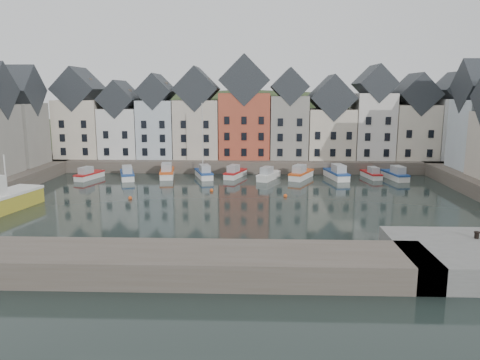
{
  "coord_description": "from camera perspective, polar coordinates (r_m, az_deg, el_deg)",
  "views": [
    {
      "loc": [
        2.12,
        -54.89,
        13.66
      ],
      "look_at": [
        0.01,
        6.0,
        2.03
      ],
      "focal_mm": 35.0,
      "sensor_mm": 36.0,
      "label": 1
    }
  ],
  "objects": [
    {
      "name": "boat_i",
      "position": [
        77.38,
        15.74,
        0.69
      ],
      "size": [
        2.56,
        5.55,
        2.05
      ],
      "rotation": [
        0.0,
        0.0,
        0.18
      ],
      "color": "silver",
      "rests_on": "ground"
    },
    {
      "name": "hillside",
      "position": [
        115.33,
        0.87,
        -5.11
      ],
      "size": [
        153.6,
        70.4,
        64.0
      ],
      "color": "#233319",
      "rests_on": "ground"
    },
    {
      "name": "boat_f",
      "position": [
        73.27,
        3.47,
        0.59
      ],
      "size": [
        4.09,
        6.23,
        2.3
      ],
      "rotation": [
        0.0,
        0.0,
        -0.41
      ],
      "color": "silver",
      "rests_on": "ground"
    },
    {
      "name": "left_terrace",
      "position": [
        78.45,
        -27.26,
        6.12
      ],
      "size": [
        7.65,
        17.0,
        15.69
      ],
      "color": "gray",
      "rests_on": "left_quay"
    },
    {
      "name": "ground",
      "position": [
        56.61,
        -0.22,
        -3.16
      ],
      "size": [
        260.0,
        260.0,
        0.0
      ],
      "primitive_type": "plane",
      "color": "black",
      "rests_on": "ground"
    },
    {
      "name": "boat_a",
      "position": [
        77.32,
        -17.95,
        0.59
      ],
      "size": [
        3.34,
        6.03,
        2.21
      ],
      "rotation": [
        0.0,
        0.0,
        -0.29
      ],
      "color": "silver",
      "rests_on": "ground"
    },
    {
      "name": "boat_h",
      "position": [
        75.41,
        11.71,
        0.74
      ],
      "size": [
        3.37,
        7.09,
        2.62
      ],
      "rotation": [
        0.0,
        0.0,
        0.19
      ],
      "color": "silver",
      "rests_on": "ground"
    },
    {
      "name": "near_wall",
      "position": [
        37.27,
        -17.37,
        -9.57
      ],
      "size": [
        50.0,
        6.0,
        2.0
      ],
      "primitive_type": "cube",
      "color": "#51493E",
      "rests_on": "ground"
    },
    {
      "name": "far_terrace",
      "position": [
        83.04,
        2.76,
        7.49
      ],
      "size": [
        72.37,
        8.16,
        17.78
      ],
      "color": "beige",
      "rests_on": "far_quay"
    },
    {
      "name": "boat_b",
      "position": [
        75.77,
        -13.59,
        0.67
      ],
      "size": [
        3.8,
        6.61,
        2.42
      ],
      "rotation": [
        0.0,
        0.0,
        0.31
      ],
      "color": "silver",
      "rests_on": "ground"
    },
    {
      "name": "mooring_bollard",
      "position": [
        42.28,
        26.91,
        -5.97
      ],
      "size": [
        0.48,
        0.48,
        0.56
      ],
      "color": "black",
      "rests_on": "near_quay"
    },
    {
      "name": "boat_e",
      "position": [
        75.01,
        -0.61,
        0.84
      ],
      "size": [
        3.7,
        6.25,
        2.29
      ],
      "rotation": [
        0.0,
        0.0,
        -0.33
      ],
      "color": "silver",
      "rests_on": "ground"
    },
    {
      "name": "far_quay",
      "position": [
        85.86,
        0.55,
        2.33
      ],
      "size": [
        90.0,
        16.0,
        2.0
      ],
      "primitive_type": "cube",
      "color": "#51493E",
      "rests_on": "ground"
    },
    {
      "name": "boat_g",
      "position": [
        74.49,
        7.43,
        0.73
      ],
      "size": [
        4.61,
        6.79,
        2.51
      ],
      "rotation": [
        0.0,
        0.0,
        -0.44
      ],
      "color": "silver",
      "rests_on": "ground"
    },
    {
      "name": "mooring_buoys",
      "position": [
        62.03,
        -3.73,
        -1.8
      ],
      "size": [
        20.5,
        5.5,
        0.5
      ],
      "color": "#D14C18",
      "rests_on": "ground"
    },
    {
      "name": "boat_c",
      "position": [
        76.14,
        -8.89,
        0.94
      ],
      "size": [
        3.08,
        7.07,
        2.63
      ],
      "rotation": [
        0.0,
        0.0,
        0.14
      ],
      "color": "silver",
      "rests_on": "ground"
    },
    {
      "name": "boat_j",
      "position": [
        77.27,
        18.43,
        0.61
      ],
      "size": [
        3.05,
        6.58,
        2.43
      ],
      "rotation": [
        0.0,
        0.0,
        0.18
      ],
      "color": "silver",
      "rests_on": "ground"
    },
    {
      "name": "boat_d",
      "position": [
        74.84,
        -4.42,
        0.86
      ],
      "size": [
        3.72,
        6.57,
        12.0
      ],
      "rotation": [
        0.0,
        0.0,
        0.3
      ],
      "color": "silver",
      "rests_on": "ground"
    }
  ]
}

